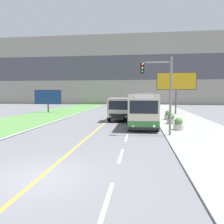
{
  "coord_description": "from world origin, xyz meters",
  "views": [
    {
      "loc": [
        3.68,
        -7.52,
        3.14
      ],
      "look_at": [
        1.1,
        12.47,
        1.4
      ],
      "focal_mm": 35.0,
      "sensor_mm": 36.0,
      "label": 1
    }
  ],
  "objects": [
    {
      "name": "planter_round_third",
      "position": [
        6.93,
        18.2,
        0.58
      ],
      "size": [
        0.9,
        0.9,
        1.12
      ],
      "color": "#B7B2A8",
      "rests_on": "sidewalk_right"
    },
    {
      "name": "lane_marking_centre",
      "position": [
        0.29,
        1.06,
        0.0
      ],
      "size": [
        2.88,
        140.0,
        0.01
      ],
      "color": "gold",
      "rests_on": "ground_plane"
    },
    {
      "name": "car_distant",
      "position": [
        4.29,
        31.39,
        0.69
      ],
      "size": [
        1.8,
        4.3,
        1.45
      ],
      "color": "silver",
      "rests_on": "ground_plane"
    },
    {
      "name": "city_bus",
      "position": [
        3.96,
        15.33,
        1.58
      ],
      "size": [
        2.62,
        11.91,
        3.1
      ],
      "color": "beige",
      "rests_on": "ground_plane"
    },
    {
      "name": "traffic_light_mast",
      "position": [
        5.21,
        8.68,
        3.67
      ],
      "size": [
        2.28,
        0.32,
        5.75
      ],
      "color": "slate",
      "rests_on": "ground_plane"
    },
    {
      "name": "billboard_small",
      "position": [
        -11.18,
        26.3,
        2.46
      ],
      "size": [
        4.49,
        0.24,
        3.69
      ],
      "color": "#59595B",
      "rests_on": "ground_plane"
    },
    {
      "name": "dump_truck",
      "position": [
        1.43,
        17.12,
        1.32
      ],
      "size": [
        2.5,
        6.52,
        2.61
      ],
      "color": "black",
      "rests_on": "ground_plane"
    },
    {
      "name": "apartment_block_background",
      "position": [
        0.0,
        57.73,
        9.75
      ],
      "size": [
        80.0,
        8.04,
        19.49
      ],
      "color": "gray",
      "rests_on": "ground_plane"
    },
    {
      "name": "ground_plane",
      "position": [
        0.0,
        0.0,
        0.0
      ],
      "size": [
        300.0,
        300.0,
        0.0
      ],
      "primitive_type": "plane",
      "color": "slate"
    },
    {
      "name": "planter_round_near",
      "position": [
        6.9,
        11.1,
        0.54
      ],
      "size": [
        0.84,
        0.84,
        1.05
      ],
      "color": "#B7B2A8",
      "rests_on": "sidewalk_right"
    },
    {
      "name": "billboard_large",
      "position": [
        8.97,
        25.99,
        4.73
      ],
      "size": [
        5.75,
        0.24,
        6.2
      ],
      "color": "#59595B",
      "rests_on": "ground_plane"
    },
    {
      "name": "planter_round_second",
      "position": [
        6.77,
        14.65,
        0.55
      ],
      "size": [
        0.85,
        0.85,
        1.06
      ],
      "color": "#B7B2A8",
      "rests_on": "sidewalk_right"
    }
  ]
}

